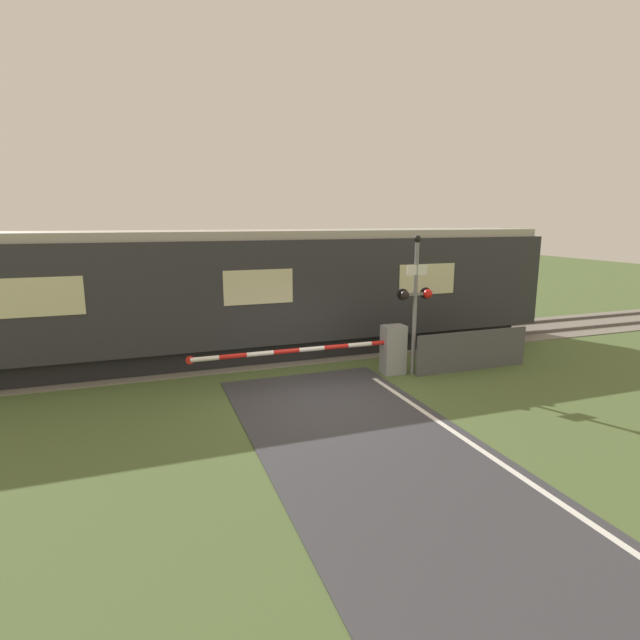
# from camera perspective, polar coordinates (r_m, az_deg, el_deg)

# --- Properties ---
(ground_plane) EXTENTS (80.00, 80.00, 0.00)m
(ground_plane) POSITION_cam_1_polar(r_m,az_deg,el_deg) (11.60, 0.37, -9.17)
(ground_plane) COLOR #4C6033
(track_bed) EXTENTS (36.00, 3.20, 0.13)m
(track_bed) POSITION_cam_1_polar(r_m,az_deg,el_deg) (15.61, -5.25, -3.68)
(track_bed) COLOR slate
(track_bed) RESTS_ON ground_plane
(train) EXTENTS (19.12, 2.83, 3.77)m
(train) POSITION_cam_1_polar(r_m,az_deg,el_deg) (15.05, -8.20, 3.10)
(train) COLOR black
(train) RESTS_ON ground_plane
(crossing_barrier) EXTENTS (5.69, 0.44, 1.32)m
(crossing_barrier) POSITION_cam_1_polar(r_m,az_deg,el_deg) (13.32, 6.80, -3.37)
(crossing_barrier) COLOR gray
(crossing_barrier) RESTS_ON ground_plane
(signal_post) EXTENTS (0.99, 0.26, 3.69)m
(signal_post) POSITION_cam_1_polar(r_m,az_deg,el_deg) (13.26, 10.85, 2.60)
(signal_post) COLOR gray
(signal_post) RESTS_ON ground_plane
(roadside_fence) EXTENTS (3.49, 0.06, 1.10)m
(roadside_fence) POSITION_cam_1_polar(r_m,az_deg,el_deg) (14.31, 17.04, -3.37)
(roadside_fence) COLOR #4C4C51
(roadside_fence) RESTS_ON ground_plane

